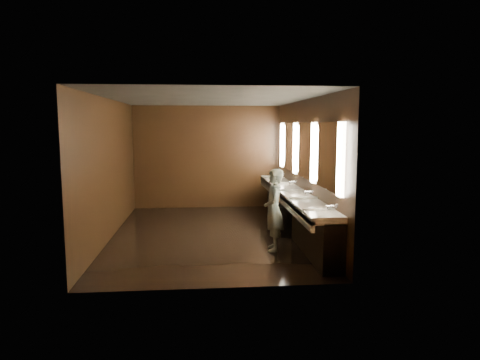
{
  "coord_description": "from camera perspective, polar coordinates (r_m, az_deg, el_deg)",
  "views": [
    {
      "loc": [
        -0.16,
        -8.77,
        2.28
      ],
      "look_at": [
        0.63,
        0.0,
        1.14
      ],
      "focal_mm": 32.0,
      "sensor_mm": 36.0,
      "label": 1
    }
  ],
  "objects": [
    {
      "name": "wall_left",
      "position": [
        9.0,
        -16.95,
        1.44
      ],
      "size": [
        0.02,
        6.0,
        2.8
      ],
      "primitive_type": "cube",
      "color": "black",
      "rests_on": "floor"
    },
    {
      "name": "floor",
      "position": [
        9.06,
        -4.03,
        -7.23
      ],
      "size": [
        6.0,
        6.0,
        0.0
      ],
      "primitive_type": "plane",
      "color": "black",
      "rests_on": "ground"
    },
    {
      "name": "ceiling",
      "position": [
        8.78,
        -4.2,
        10.74
      ],
      "size": [
        4.0,
        6.0,
        0.02
      ],
      "primitive_type": "cube",
      "color": "#2D2D2B",
      "rests_on": "wall_back"
    },
    {
      "name": "sink_counter",
      "position": [
        9.16,
        7.26,
        -3.93
      ],
      "size": [
        0.55,
        5.4,
        1.01
      ],
      "color": "black",
      "rests_on": "floor"
    },
    {
      "name": "wall_back",
      "position": [
        11.8,
        -4.39,
        3.06
      ],
      "size": [
        4.0,
        0.02,
        2.8
      ],
      "primitive_type": "cube",
      "color": "black",
      "rests_on": "floor"
    },
    {
      "name": "mirror_band",
      "position": [
        9.04,
        8.55,
        3.93
      ],
      "size": [
        0.06,
        5.03,
        1.15
      ],
      "color": "#FFECCA",
      "rests_on": "wall_right"
    },
    {
      "name": "person",
      "position": [
        7.79,
        4.52,
        -3.99
      ],
      "size": [
        0.41,
        0.58,
        1.49
      ],
      "primitive_type": "imported",
      "rotation": [
        0.0,
        0.0,
        -1.67
      ],
      "color": "#7DABBB",
      "rests_on": "floor"
    },
    {
      "name": "wall_right",
      "position": [
        9.07,
        8.63,
        1.72
      ],
      "size": [
        0.02,
        6.0,
        2.8
      ],
      "primitive_type": "cube",
      "color": "black",
      "rests_on": "floor"
    },
    {
      "name": "trash_bin",
      "position": [
        8.87,
        6.26,
        -5.5
      ],
      "size": [
        0.42,
        0.42,
        0.62
      ],
      "primitive_type": "cylinder",
      "rotation": [
        0.0,
        0.0,
        0.06
      ],
      "color": "black",
      "rests_on": "floor"
    },
    {
      "name": "wall_front",
      "position": [
        5.83,
        -3.54,
        -1.3
      ],
      "size": [
        4.0,
        0.02,
        2.8
      ],
      "primitive_type": "cube",
      "color": "black",
      "rests_on": "floor"
    }
  ]
}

